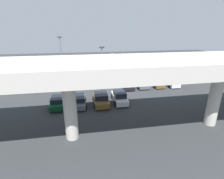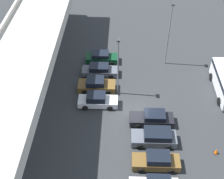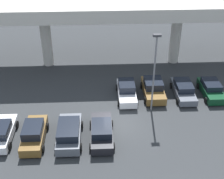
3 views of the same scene
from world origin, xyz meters
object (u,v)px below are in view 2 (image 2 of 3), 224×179
object	(u,v)px
lamp_post_near_aisle	(169,31)
parked_car_7	(102,57)
parked_car_2	(155,137)
parked_car_4	(97,100)
parked_car_5	(96,85)
lamp_post_mid_lot	(118,63)
parked_car_6	(100,70)
parked_car_3	(152,118)
parked_car_1	(156,161)
traffic_cone	(216,151)

from	to	relation	value
lamp_post_near_aisle	parked_car_7	bearing A→B (deg)	89.19
parked_car_2	parked_car_4	size ratio (longest dim) A/B	1.01
parked_car_4	parked_car_5	distance (m)	2.80
lamp_post_mid_lot	parked_car_6	bearing A→B (deg)	33.35
parked_car_4	parked_car_3	bearing A→B (deg)	-23.18
parked_car_1	traffic_cone	bearing A→B (deg)	-164.65
parked_car_2	lamp_post_near_aisle	size ratio (longest dim) A/B	0.52
parked_car_4	lamp_post_near_aisle	distance (m)	13.05
parked_car_4	lamp_post_near_aisle	world-z (taller)	lamp_post_near_aisle
parked_car_4	traffic_cone	distance (m)	14.14
parked_car_2	parked_car_5	size ratio (longest dim) A/B	1.02
parked_car_5	lamp_post_near_aisle	xyz separation A→B (m)	(5.85, -9.07, 4.39)
parked_car_1	parked_car_7	world-z (taller)	parked_car_1
parked_car_4	parked_car_6	distance (m)	5.88
parked_car_3	parked_car_7	world-z (taller)	parked_car_3
parked_car_4	lamp_post_mid_lot	xyz separation A→B (m)	(2.20, -2.32, 3.83)
lamp_post_mid_lot	parked_car_1	bearing A→B (deg)	-159.45
parked_car_2	lamp_post_near_aisle	xyz separation A→B (m)	(14.04, -2.42, 4.36)
lamp_post_near_aisle	traffic_cone	size ratio (longest dim) A/B	12.75
lamp_post_near_aisle	traffic_cone	world-z (taller)	lamp_post_near_aisle
parked_car_1	parked_car_5	xyz separation A→B (m)	(11.12, 6.60, 0.01)
parked_car_1	parked_car_6	xyz separation A→B (m)	(14.22, 6.38, -0.07)
traffic_cone	parked_car_2	bearing A→B (deg)	78.71
parked_car_3	lamp_post_mid_lot	size ratio (longest dim) A/B	0.62
parked_car_7	traffic_cone	bearing A→B (deg)	-50.89
parked_car_3	parked_car_5	bearing A→B (deg)	-39.70
parked_car_2	parked_car_5	xyz separation A→B (m)	(8.19, 6.64, -0.03)
parked_car_3	parked_car_6	bearing A→B (deg)	-53.46
parked_car_2	parked_car_6	size ratio (longest dim) A/B	0.99
parked_car_2	lamp_post_mid_lot	world-z (taller)	lamp_post_mid_lot
parked_car_5	parked_car_6	xyz separation A→B (m)	(3.10, -0.22, -0.09)
parked_car_5	parked_car_4	bearing A→B (deg)	-83.25
parked_car_1	lamp_post_mid_lot	world-z (taller)	lamp_post_mid_lot
parked_car_7	lamp_post_near_aisle	xyz separation A→B (m)	(-0.12, -8.78, 4.47)
lamp_post_near_aisle	lamp_post_mid_lot	xyz separation A→B (m)	(-6.44, 6.42, -0.58)
parked_car_1	parked_car_3	distance (m)	5.68
parked_car_6	traffic_cone	distance (m)	17.76
parked_car_1	parked_car_4	distance (m)	10.44
parked_car_1	parked_car_6	size ratio (longest dim) A/B	0.98
parked_car_1	traffic_cone	distance (m)	6.45
parked_car_3	traffic_cone	distance (m)	7.42
parked_car_6	lamp_post_mid_lot	distance (m)	5.89
parked_car_2	parked_car_1	bearing A→B (deg)	89.16
parked_car_4	parked_car_7	xyz separation A→B (m)	(8.76, 0.04, -0.06)
parked_car_5	parked_car_7	distance (m)	5.99
parked_car_2	parked_car_7	size ratio (longest dim) A/B	1.07
parked_car_3	parked_car_5	xyz separation A→B (m)	(5.45, 6.56, 0.06)
lamp_post_near_aisle	lamp_post_mid_lot	size ratio (longest dim) A/B	1.14
parked_car_7	parked_car_5	bearing A→B (deg)	-92.81
parked_car_2	lamp_post_mid_lot	size ratio (longest dim) A/B	0.60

